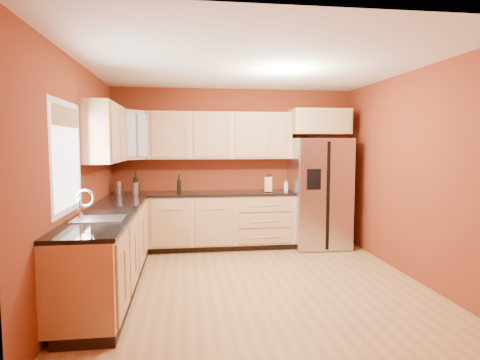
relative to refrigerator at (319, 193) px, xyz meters
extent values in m
plane|color=#A1793E|center=(-1.35, -1.62, -0.89)|extent=(4.00, 4.00, 0.00)
plane|color=white|center=(-1.35, -1.62, 1.71)|extent=(4.00, 4.00, 0.00)
cube|color=maroon|center=(-1.35, 0.38, 0.41)|extent=(4.00, 0.04, 2.60)
cube|color=maroon|center=(-1.35, -3.62, 0.41)|extent=(4.00, 0.04, 2.60)
cube|color=maroon|center=(-3.35, -1.62, 0.41)|extent=(0.04, 4.00, 2.60)
cube|color=maroon|center=(0.65, -1.62, 0.41)|extent=(0.04, 4.00, 2.60)
cube|color=tan|center=(-1.90, 0.07, -0.45)|extent=(2.90, 0.60, 0.88)
cube|color=tan|center=(-3.05, -1.62, -0.45)|extent=(0.60, 2.80, 0.88)
cube|color=black|center=(-1.90, 0.06, 0.01)|extent=(2.90, 0.62, 0.04)
cube|color=black|center=(-3.04, -1.62, 0.01)|extent=(0.62, 2.80, 0.04)
cube|color=tan|center=(-1.60, 0.21, 0.94)|extent=(2.30, 0.33, 0.75)
cube|color=tan|center=(-3.19, -0.90, 0.94)|extent=(0.33, 1.35, 0.75)
cube|color=tan|center=(-3.02, 0.04, 0.94)|extent=(0.67, 0.67, 0.75)
cube|color=tan|center=(0.00, 0.07, 1.16)|extent=(0.92, 0.60, 0.40)
cube|color=#B2B1B6|center=(0.00, 0.00, 0.00)|extent=(0.90, 0.75, 1.78)
cube|color=white|center=(-3.33, -2.12, 0.66)|extent=(0.03, 0.90, 1.00)
cylinder|color=#B2B1B6|center=(-3.20, 0.07, 0.13)|extent=(0.15, 0.15, 0.20)
cylinder|color=#B2B1B6|center=(-2.93, -0.01, 0.12)|extent=(0.12, 0.12, 0.18)
cube|color=tan|center=(-0.85, 0.00, 0.15)|extent=(0.13, 0.13, 0.24)
cylinder|color=silver|center=(-0.55, 0.03, 0.12)|extent=(0.08, 0.08, 0.19)
camera|label=1|loc=(-2.15, -6.30, 0.78)|focal=30.00mm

